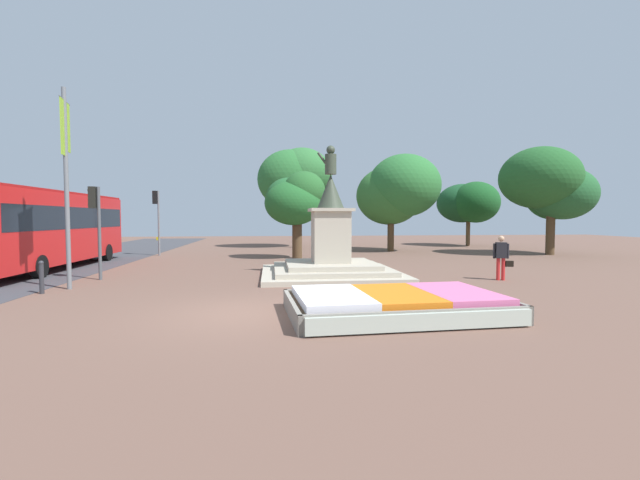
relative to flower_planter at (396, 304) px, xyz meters
The scene contains 14 objects.
ground_plane 3.64m from the flower_planter, behind, with size 89.66×89.66×0.00m, color brown.
flower_planter is the anchor object (origin of this frame).
statue_monument 7.21m from the flower_planter, 94.45° to the left, with size 5.46×5.46×5.19m.
traffic_light_mid_block 11.92m from the flower_planter, 143.44° to the left, with size 0.41×0.30×3.48m.
traffic_light_far_corner 20.20m from the flower_planter, 119.48° to the left, with size 0.41×0.30×3.98m.
banner_pole 11.18m from the flower_planter, 152.73° to the left, with size 0.22×1.15×6.48m.
city_bus 16.87m from the flower_planter, 140.12° to the left, with size 2.53×11.33×3.48m.
pedestrian_with_handbag 7.61m from the flower_planter, 42.63° to the left, with size 0.72×0.33×1.66m.
kerb_bollard_north 10.72m from the flower_planter, 157.67° to the left, with size 0.14×0.14×1.02m.
park_tree_far_left 20.44m from the flower_planter, 73.13° to the left, with size 5.60×5.89×6.69m.
park_tree_behind_statue 21.55m from the flower_planter, 46.67° to the left, with size 5.85×5.18×6.74m.
park_tree_far_right 24.43m from the flower_planter, 92.27° to the left, with size 5.84×4.85×7.82m.
park_tree_street_side 15.07m from the flower_planter, 96.14° to the left, with size 3.44×3.03×4.97m.
park_tree_mid_canopy 27.62m from the flower_planter, 60.91° to the left, with size 4.55×5.28×5.27m.
Camera 1 is at (0.62, -10.41, 2.32)m, focal length 24.00 mm.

